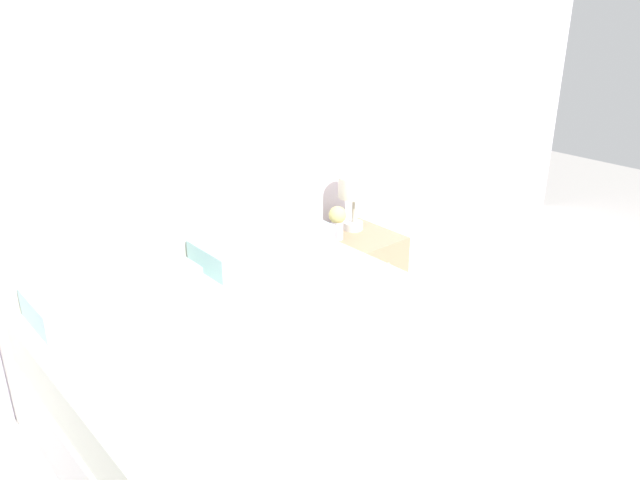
{
  "coord_description": "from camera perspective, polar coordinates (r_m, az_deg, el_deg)",
  "views": [
    {
      "loc": [
        -1.42,
        -2.92,
        2.06
      ],
      "look_at": [
        0.6,
        -0.56,
        0.76
      ],
      "focal_mm": 35.0,
      "sensor_mm": 36.0,
      "label": 1
    }
  ],
  "objects": [
    {
      "name": "ground_plane",
      "position": [
        3.85,
        -12.47,
        -10.26
      ],
      "size": [
        12.0,
        12.0,
        0.0
      ],
      "primitive_type": "plane",
      "color": "#BCB7B2"
    },
    {
      "name": "nightstand",
      "position": [
        4.14,
        3.65,
        -2.95
      ],
      "size": [
        0.42,
        0.5,
        0.53
      ],
      "color": "tan",
      "rests_on": "ground_plane"
    },
    {
      "name": "wall_back",
      "position": [
        3.4,
        -14.91,
        9.06
      ],
      "size": [
        8.0,
        0.06,
        2.6
      ],
      "color": "white",
      "rests_on": "ground_plane"
    },
    {
      "name": "bed",
      "position": [
        2.99,
        -4.09,
        -12.66
      ],
      "size": [
        1.87,
        2.02,
        1.28
      ],
      "color": "white",
      "rests_on": "ground_plane"
    },
    {
      "name": "flower_vase",
      "position": [
        3.92,
        1.62,
        1.83
      ],
      "size": [
        0.11,
        0.11,
        0.22
      ],
      "color": "silver",
      "rests_on": "nightstand"
    },
    {
      "name": "table_lamp",
      "position": [
        4.04,
        3.12,
        4.42
      ],
      "size": [
        0.2,
        0.2,
        0.36
      ],
      "color": "white",
      "rests_on": "nightstand"
    }
  ]
}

